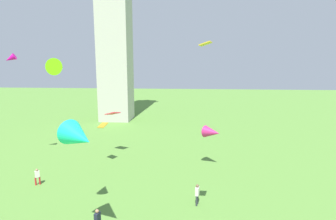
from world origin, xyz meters
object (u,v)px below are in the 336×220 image
Objects in this scene: kite_flying_3 at (113,113)px; kite_flying_2 at (103,125)px; person_4 at (97,220)px; kite_flying_4 at (10,58)px; person_0 at (197,193)px; kite_flying_5 at (212,132)px; kite_flying_1 at (58,67)px; kite_flying_6 at (79,137)px; person_2 at (37,176)px; kite_flying_0 at (206,44)px.

kite_flying_2 is at bearing -64.28° from kite_flying_3.
kite_flying_3 is at bearing 24.04° from person_4.
person_4 is at bearing 31.64° from kite_flying_4.
person_0 is at bearing 52.29° from kite_flying_4.
kite_flying_5 is at bearing -22.05° from person_4.
kite_flying_6 is at bearing 132.28° from kite_flying_1.
kite_flying_5 is at bearing 14.29° from kite_flying_3.
kite_flying_6 is at bearing -50.62° from kite_flying_3.
person_2 is at bearing 62.17° from person_4.
kite_flying_5 is at bearing 4.85° from kite_flying_0.
kite_flying_0 is at bearing 41.40° from kite_flying_4.
kite_flying_3 reaches higher than kite_flying_2.
kite_flying_0 reaches higher than kite_flying_2.
kite_flying_2 is at bearing 50.21° from kite_flying_0.
person_0 is at bearing -159.28° from kite_flying_1.
kite_flying_1 is at bearing 178.53° from kite_flying_5.
kite_flying_3 is 0.86× the size of kite_flying_5.
kite_flying_6 is at bearing 100.93° from person_2.
person_4 is (-6.78, -4.41, 0.01)m from person_0.
kite_flying_1 reaches higher than kite_flying_2.
person_2 is at bearing 94.20° from person_0.
person_4 is 0.63× the size of kite_flying_6.
kite_flying_1 is at bearing -55.85° from kite_flying_3.
kite_flying_4 is 0.51× the size of kite_flying_6.
kite_flying_4 is (-13.81, 12.75, 10.91)m from person_4.
kite_flying_2 is (-1.54, 12.42, -6.56)m from kite_flying_1.
person_4 is 1.69× the size of kite_flying_0.
kite_flying_0 is 0.53× the size of kite_flying_3.
kite_flying_5 is (22.31, -0.17, -7.90)m from kite_flying_4.
kite_flying_5 is at bearing -140.15° from kite_flying_2.
kite_flying_2 is at bearing 65.53° from person_0.
kite_flying_3 is at bearing 113.58° from kite_flying_5.
kite_flying_1 reaches higher than kite_flying_6.
kite_flying_0 is at bearing -83.65° from person_4.
kite_flying_2 is at bearing -162.19° from person_2.
person_4 reaches higher than person_0.
person_0 is at bearing -18.93° from kite_flying_3.
kite_flying_0 is (6.91, -0.68, 11.47)m from person_4.
kite_flying_5 is (10.53, 12.52, -7.14)m from kite_flying_1.
kite_flying_3 is (4.86, 8.90, 4.42)m from person_2.
kite_flying_2 is 0.61× the size of kite_flying_5.
person_2 is 10.71m from person_4.
kite_flying_1 is 0.79× the size of kite_flying_3.
kite_flying_0 is at bearing -46.38° from kite_flying_6.
kite_flying_1 reaches higher than person_0.
person_0 is 8.08m from person_4.
person_0 is at bearing 138.20° from person_2.
person_4 is at bearing 145.34° from kite_flying_2.
person_2 is 20.49m from kite_flying_0.
kite_flying_4 is 23.67m from kite_flying_5.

